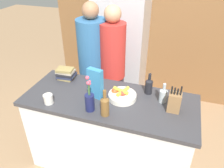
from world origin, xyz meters
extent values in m
plane|color=#A37F5B|center=(0.00, 0.00, 0.00)|extent=(14.00, 14.00, 0.00)
cube|color=silver|center=(0.00, 0.00, 0.44)|extent=(1.66, 0.69, 0.88)
cube|color=#38383D|center=(0.00, 0.00, 0.90)|extent=(1.73, 0.72, 0.04)
cube|color=brown|center=(0.00, 1.70, 1.30)|extent=(2.93, 0.12, 2.60)
cube|color=#B7B7BC|center=(-0.27, 1.34, 0.98)|extent=(0.73, 0.60, 1.96)
cylinder|color=#B7B7BC|center=(-0.32, 1.03, 1.08)|extent=(0.02, 0.02, 1.08)
cylinder|color=silver|center=(0.12, 0.05, 0.95)|extent=(0.28, 0.28, 0.05)
torus|color=silver|center=(0.12, 0.05, 0.97)|extent=(0.28, 0.28, 0.02)
sphere|color=red|center=(0.12, 0.05, 0.98)|extent=(0.07, 0.07, 0.07)
sphere|color=#C64C23|center=(0.03, 0.07, 0.97)|extent=(0.07, 0.07, 0.07)
cylinder|color=yellow|center=(0.12, 0.07, 0.99)|extent=(0.10, 0.18, 0.03)
cylinder|color=yellow|center=(0.10, 0.06, 1.00)|extent=(0.17, 0.09, 0.03)
cube|color=olive|center=(0.62, 0.01, 1.01)|extent=(0.11, 0.09, 0.19)
cylinder|color=black|center=(0.58, 0.00, 1.14)|extent=(0.01, 0.01, 0.09)
cylinder|color=black|center=(0.61, 0.00, 1.14)|extent=(0.01, 0.01, 0.08)
cylinder|color=black|center=(0.63, 0.00, 1.13)|extent=(0.01, 0.01, 0.07)
cylinder|color=black|center=(0.66, 0.01, 1.14)|extent=(0.01, 0.01, 0.09)
cylinder|color=#191E4C|center=(-0.11, -0.22, 1.00)|extent=(0.09, 0.09, 0.17)
cylinder|color=#477538|center=(-0.10, -0.22, 1.15)|extent=(0.01, 0.01, 0.12)
sphere|color=#C64C66|center=(-0.10, -0.22, 1.21)|extent=(0.03, 0.03, 0.03)
cylinder|color=#477538|center=(-0.11, -0.21, 1.15)|extent=(0.02, 0.01, 0.13)
sphere|color=#C64C66|center=(-0.11, -0.21, 1.22)|extent=(0.03, 0.03, 0.03)
cylinder|color=#477538|center=(-0.11, -0.22, 1.18)|extent=(0.01, 0.02, 0.18)
sphere|color=#C64C66|center=(-0.12, -0.22, 1.26)|extent=(0.04, 0.04, 0.04)
cylinder|color=#477538|center=(-0.11, -0.23, 1.15)|extent=(0.01, 0.01, 0.13)
sphere|color=#C64C66|center=(-0.11, -0.23, 1.22)|extent=(0.04, 0.04, 0.04)
cube|color=teal|center=(-0.14, -0.01, 1.08)|extent=(0.16, 0.09, 0.31)
cylinder|color=silver|center=(-0.53, -0.25, 0.97)|extent=(0.09, 0.09, 0.10)
torus|color=silver|center=(-0.58, -0.24, 0.97)|extent=(0.07, 0.03, 0.07)
cube|color=#99844C|center=(-0.60, 0.22, 0.93)|extent=(0.16, 0.13, 0.02)
cube|color=#2D334C|center=(-0.60, 0.22, 0.95)|extent=(0.20, 0.14, 0.02)
cube|color=#2D334C|center=(-0.59, 0.23, 0.97)|extent=(0.21, 0.16, 0.02)
cube|color=#232328|center=(-0.60, 0.22, 0.99)|extent=(0.20, 0.16, 0.02)
cube|color=#B7A88E|center=(-0.60, 0.23, 1.01)|extent=(0.20, 0.15, 0.02)
cube|color=#99844C|center=(-0.60, 0.22, 1.04)|extent=(0.20, 0.15, 0.03)
cylinder|color=brown|center=(0.04, -0.24, 1.00)|extent=(0.08, 0.08, 0.16)
cone|color=brown|center=(0.04, -0.24, 1.10)|extent=(0.08, 0.08, 0.03)
cylinder|color=brown|center=(0.04, -0.24, 1.15)|extent=(0.03, 0.03, 0.07)
cylinder|color=black|center=(0.35, 0.23, 0.99)|extent=(0.08, 0.08, 0.14)
cone|color=black|center=(0.35, 0.23, 1.08)|extent=(0.08, 0.08, 0.03)
cylinder|color=black|center=(0.35, 0.23, 1.12)|extent=(0.03, 0.03, 0.06)
cylinder|color=#B2BCC1|center=(0.51, 0.12, 0.99)|extent=(0.08, 0.08, 0.13)
cone|color=#B2BCC1|center=(0.51, 0.12, 1.06)|extent=(0.08, 0.08, 0.02)
cylinder|color=#B2BCC1|center=(0.51, 0.12, 1.10)|extent=(0.03, 0.03, 0.05)
cube|color=#383842|center=(-0.44, 0.65, 0.41)|extent=(0.32, 0.25, 0.82)
cylinder|color=#2D6093|center=(-0.44, 0.65, 1.17)|extent=(0.37, 0.37, 0.69)
sphere|color=#996B4C|center=(-0.44, 0.65, 1.61)|extent=(0.20, 0.20, 0.20)
cube|color=#383842|center=(-0.17, 0.64, 0.41)|extent=(0.29, 0.25, 0.81)
cylinder|color=red|center=(-0.17, 0.64, 1.15)|extent=(0.31, 0.31, 0.68)
sphere|color=tan|center=(-0.17, 0.64, 1.59)|extent=(0.20, 0.20, 0.20)
camera|label=1|loc=(0.59, -1.68, 2.19)|focal=35.00mm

